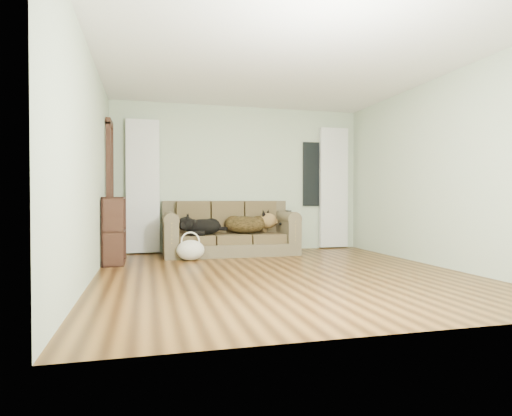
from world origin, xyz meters
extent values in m
plane|color=#3A210D|center=(0.00, 0.00, 0.00)|extent=(5.00, 5.00, 0.00)
plane|color=white|center=(0.00, 0.00, 2.60)|extent=(5.00, 5.00, 0.00)
cube|color=#AFBEA1|center=(0.00, 2.50, 1.30)|extent=(4.50, 0.04, 2.60)
cube|color=#AFBEA1|center=(-2.25, 0.00, 1.30)|extent=(0.04, 5.00, 2.60)
cube|color=#AFBEA1|center=(2.25, 0.00, 1.30)|extent=(0.04, 5.00, 2.60)
cube|color=white|center=(-1.70, 2.42, 1.15)|extent=(0.55, 0.08, 2.25)
cube|color=white|center=(1.80, 2.42, 1.15)|extent=(0.55, 0.08, 2.25)
cube|color=black|center=(1.45, 2.47, 1.40)|extent=(0.50, 0.03, 1.20)
cube|color=black|center=(-2.20, 2.05, 1.05)|extent=(0.07, 0.60, 2.10)
cube|color=#49432C|center=(-0.28, 1.97, 0.45)|extent=(2.20, 0.95, 0.90)
ellipsoid|color=black|center=(-0.78, 1.88, 0.48)|extent=(0.70, 0.55, 0.27)
ellipsoid|color=black|center=(0.01, 1.96, 0.49)|extent=(0.89, 0.80, 0.32)
cube|color=black|center=(0.69, 1.82, 0.73)|extent=(0.05, 0.18, 0.02)
ellipsoid|color=silver|center=(-1.00, 1.43, 0.16)|extent=(0.49, 0.42, 0.31)
cube|color=black|center=(-2.09, 1.39, 0.50)|extent=(0.36, 0.79, 0.96)
camera|label=1|loc=(-1.63, -5.07, 0.92)|focal=30.00mm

